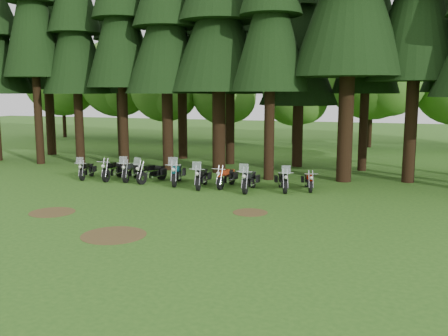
{
  "coord_description": "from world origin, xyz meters",
  "views": [
    {
      "loc": [
        9.68,
        -18.16,
        4.82
      ],
      "look_at": [
        1.88,
        5.0,
        1.0
      ],
      "focal_mm": 40.0,
      "sensor_mm": 36.0,
      "label": 1
    }
  ],
  "objects_px": {
    "motorcycle_2": "(131,171)",
    "motorcycle_3": "(152,173)",
    "motorcycle_7": "(249,181)",
    "motorcycle_8": "(283,181)",
    "motorcycle_4": "(177,174)",
    "motorcycle_9": "(309,182)",
    "motorcycle_1": "(113,171)",
    "motorcycle_6": "(226,178)",
    "motorcycle_0": "(87,170)",
    "motorcycle_5": "(202,178)"
  },
  "relations": [
    {
      "from": "motorcycle_4",
      "to": "motorcycle_7",
      "type": "distance_m",
      "value": 4.08
    },
    {
      "from": "motorcycle_6",
      "to": "motorcycle_4",
      "type": "bearing_deg",
      "value": -174.33
    },
    {
      "from": "motorcycle_8",
      "to": "motorcycle_7",
      "type": "bearing_deg",
      "value": -177.82
    },
    {
      "from": "motorcycle_4",
      "to": "motorcycle_5",
      "type": "distance_m",
      "value": 1.63
    },
    {
      "from": "motorcycle_4",
      "to": "motorcycle_9",
      "type": "xyz_separation_m",
      "value": [
        6.72,
        0.64,
        -0.11
      ]
    },
    {
      "from": "motorcycle_6",
      "to": "motorcycle_7",
      "type": "relative_size",
      "value": 0.94
    },
    {
      "from": "motorcycle_1",
      "to": "motorcycle_3",
      "type": "xyz_separation_m",
      "value": [
        2.37,
        -0.06,
        -0.0
      ]
    },
    {
      "from": "motorcycle_0",
      "to": "motorcycle_5",
      "type": "distance_m",
      "value": 6.98
    },
    {
      "from": "motorcycle_7",
      "to": "motorcycle_8",
      "type": "relative_size",
      "value": 1.1
    },
    {
      "from": "motorcycle_3",
      "to": "motorcycle_8",
      "type": "distance_m",
      "value": 7.04
    },
    {
      "from": "motorcycle_0",
      "to": "motorcycle_1",
      "type": "xyz_separation_m",
      "value": [
        1.56,
        0.16,
        0.05
      ]
    },
    {
      "from": "motorcycle_8",
      "to": "motorcycle_2",
      "type": "bearing_deg",
      "value": 159.07
    },
    {
      "from": "motorcycle_3",
      "to": "motorcycle_8",
      "type": "xyz_separation_m",
      "value": [
        7.04,
        0.01,
        -0.02
      ]
    },
    {
      "from": "motorcycle_4",
      "to": "motorcycle_8",
      "type": "distance_m",
      "value": 5.57
    },
    {
      "from": "motorcycle_1",
      "to": "motorcycle_9",
      "type": "relative_size",
      "value": 1.21
    },
    {
      "from": "motorcycle_1",
      "to": "motorcycle_6",
      "type": "distance_m",
      "value": 6.52
    },
    {
      "from": "motorcycle_4",
      "to": "motorcycle_7",
      "type": "height_order",
      "value": "motorcycle_4"
    },
    {
      "from": "motorcycle_4",
      "to": "motorcycle_5",
      "type": "xyz_separation_m",
      "value": [
        1.56,
        -0.45,
        -0.03
      ]
    },
    {
      "from": "motorcycle_2",
      "to": "motorcycle_3",
      "type": "distance_m",
      "value": 1.35
    },
    {
      "from": "motorcycle_2",
      "to": "motorcycle_9",
      "type": "distance_m",
      "value": 9.54
    },
    {
      "from": "motorcycle_5",
      "to": "motorcycle_9",
      "type": "height_order",
      "value": "motorcycle_5"
    },
    {
      "from": "motorcycle_1",
      "to": "motorcycle_2",
      "type": "height_order",
      "value": "motorcycle_2"
    },
    {
      "from": "motorcycle_5",
      "to": "motorcycle_2",
      "type": "bearing_deg",
      "value": 161.94
    },
    {
      "from": "motorcycle_2",
      "to": "motorcycle_7",
      "type": "bearing_deg",
      "value": -15.13
    },
    {
      "from": "motorcycle_4",
      "to": "motorcycle_8",
      "type": "height_order",
      "value": "motorcycle_4"
    },
    {
      "from": "motorcycle_3",
      "to": "motorcycle_4",
      "type": "relative_size",
      "value": 0.92
    },
    {
      "from": "motorcycle_5",
      "to": "motorcycle_8",
      "type": "bearing_deg",
      "value": -1.21
    },
    {
      "from": "motorcycle_4",
      "to": "motorcycle_2",
      "type": "bearing_deg",
      "value": 159.41
    },
    {
      "from": "motorcycle_4",
      "to": "motorcycle_9",
      "type": "relative_size",
      "value": 1.28
    },
    {
      "from": "motorcycle_2",
      "to": "motorcycle_5",
      "type": "height_order",
      "value": "motorcycle_5"
    },
    {
      "from": "motorcycle_0",
      "to": "motorcycle_7",
      "type": "bearing_deg",
      "value": -16.89
    },
    {
      "from": "motorcycle_1",
      "to": "motorcycle_9",
      "type": "distance_m",
      "value": 10.58
    },
    {
      "from": "motorcycle_7",
      "to": "motorcycle_8",
      "type": "bearing_deg",
      "value": 19.72
    },
    {
      "from": "motorcycle_5",
      "to": "motorcycle_9",
      "type": "bearing_deg",
      "value": 3.15
    },
    {
      "from": "motorcycle_8",
      "to": "motorcycle_4",
      "type": "bearing_deg",
      "value": 161.09
    },
    {
      "from": "motorcycle_9",
      "to": "motorcycle_8",
      "type": "bearing_deg",
      "value": -170.7
    },
    {
      "from": "motorcycle_5",
      "to": "motorcycle_6",
      "type": "height_order",
      "value": "motorcycle_5"
    },
    {
      "from": "motorcycle_0",
      "to": "motorcycle_7",
      "type": "relative_size",
      "value": 0.88
    },
    {
      "from": "motorcycle_2",
      "to": "motorcycle_5",
      "type": "relative_size",
      "value": 0.98
    },
    {
      "from": "motorcycle_0",
      "to": "motorcycle_6",
      "type": "bearing_deg",
      "value": -12.97
    },
    {
      "from": "motorcycle_4",
      "to": "motorcycle_9",
      "type": "height_order",
      "value": "motorcycle_4"
    },
    {
      "from": "motorcycle_7",
      "to": "motorcycle_8",
      "type": "height_order",
      "value": "motorcycle_7"
    },
    {
      "from": "motorcycle_0",
      "to": "motorcycle_3",
      "type": "bearing_deg",
      "value": -12.42
    },
    {
      "from": "motorcycle_4",
      "to": "motorcycle_9",
      "type": "bearing_deg",
      "value": -9.98
    },
    {
      "from": "motorcycle_7",
      "to": "motorcycle_5",
      "type": "bearing_deg",
      "value": 176.1
    },
    {
      "from": "motorcycle_8",
      "to": "motorcycle_5",
      "type": "bearing_deg",
      "value": 167.89
    },
    {
      "from": "motorcycle_0",
      "to": "motorcycle_4",
      "type": "xyz_separation_m",
      "value": [
        5.41,
        0.03,
        0.09
      ]
    },
    {
      "from": "motorcycle_4",
      "to": "motorcycle_6",
      "type": "bearing_deg",
      "value": -13.32
    },
    {
      "from": "motorcycle_0",
      "to": "motorcycle_7",
      "type": "distance_m",
      "value": 9.47
    },
    {
      "from": "motorcycle_1",
      "to": "motorcycle_7",
      "type": "distance_m",
      "value": 7.93
    }
  ]
}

